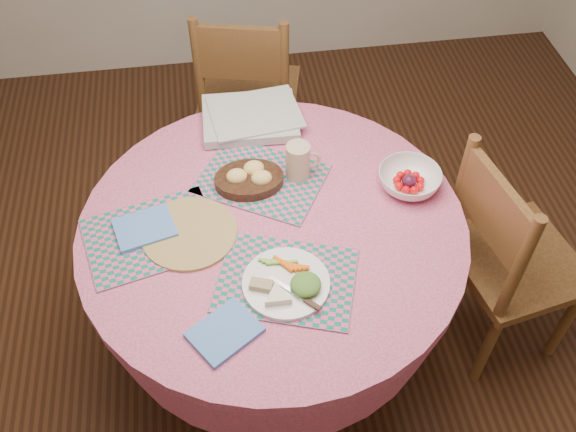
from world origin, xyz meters
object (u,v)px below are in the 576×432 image
(chair_right, at_px, (507,257))
(wicker_trivet, at_px, (189,233))
(dinner_plate, at_px, (289,283))
(bread_bowl, at_px, (249,178))
(dining_table, at_px, (273,261))
(chair_back, at_px, (248,93))
(fruit_bowl, at_px, (409,180))
(latte_mug, at_px, (299,161))

(chair_right, xyz_separation_m, wicker_trivet, (-1.09, 0.05, 0.26))
(dinner_plate, relative_size, bread_bowl, 1.12)
(dinner_plate, height_order, bread_bowl, bread_bowl)
(dining_table, xyz_separation_m, wicker_trivet, (-0.26, -0.00, 0.20))
(chair_back, relative_size, dinner_plate, 3.66)
(dinner_plate, xyz_separation_m, fruit_bowl, (0.45, 0.34, 0.01))
(bread_bowl, distance_m, latte_mug, 0.17)
(chair_back, height_order, dinner_plate, chair_back)
(wicker_trivet, distance_m, dinner_plate, 0.37)
(dining_table, xyz_separation_m, chair_back, (0.02, 1.01, -0.06))
(chair_right, height_order, dinner_plate, chair_right)
(chair_back, relative_size, fruit_bowl, 4.23)
(dining_table, distance_m, chair_back, 1.01)
(wicker_trivet, bearing_deg, fruit_bowl, 7.75)
(dining_table, relative_size, latte_mug, 9.51)
(dining_table, relative_size, wicker_trivet, 4.13)
(chair_back, distance_m, latte_mug, 0.88)
(dining_table, relative_size, fruit_bowl, 5.57)
(latte_mug, bearing_deg, chair_right, -19.85)
(dinner_plate, bearing_deg, chair_back, 89.88)
(chair_right, relative_size, bread_bowl, 4.12)
(latte_mug, bearing_deg, wicker_trivet, -151.85)
(wicker_trivet, bearing_deg, latte_mug, 28.15)
(dining_table, xyz_separation_m, bread_bowl, (-0.05, 0.18, 0.23))
(chair_right, relative_size, dinner_plate, 3.68)
(dining_table, distance_m, fruit_bowl, 0.53)
(chair_back, relative_size, wicker_trivet, 3.14)
(wicker_trivet, relative_size, fruit_bowl, 1.35)
(dining_table, distance_m, chair_right, 0.83)
(chair_back, relative_size, latte_mug, 7.22)
(chair_back, distance_m, dinner_plate, 1.29)
(chair_right, height_order, latte_mug, chair_right)
(wicker_trivet, height_order, bread_bowl, bread_bowl)
(chair_back, height_order, bread_bowl, chair_back)
(dining_table, height_order, bread_bowl, bread_bowl)
(dining_table, relative_size, bread_bowl, 5.39)
(dinner_plate, bearing_deg, latte_mug, 77.36)
(chair_right, height_order, wicker_trivet, chair_right)
(chair_right, relative_size, latte_mug, 7.26)
(chair_back, bearing_deg, dining_table, 102.35)
(latte_mug, bearing_deg, chair_back, 96.84)
(wicker_trivet, distance_m, fruit_bowl, 0.74)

